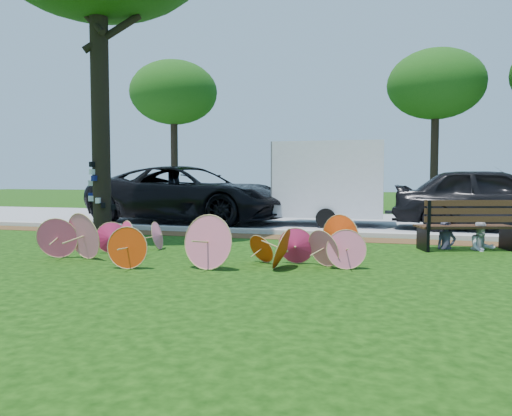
# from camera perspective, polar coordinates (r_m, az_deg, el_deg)

# --- Properties ---
(ground) EXTENTS (90.00, 90.00, 0.00)m
(ground) POSITION_cam_1_polar(r_m,az_deg,el_deg) (8.64, -6.90, -6.70)
(ground) COLOR black
(ground) RESTS_ON ground
(mulch_strip) EXTENTS (90.00, 1.00, 0.01)m
(mulch_strip) POSITION_cam_1_polar(r_m,az_deg,el_deg) (12.86, 0.93, -3.28)
(mulch_strip) COLOR #472D16
(mulch_strip) RESTS_ON ground
(curb) EXTENTS (90.00, 0.30, 0.12)m
(curb) POSITION_cam_1_polar(r_m,az_deg,el_deg) (13.53, 1.70, -2.71)
(curb) COLOR #B7B5AD
(curb) RESTS_ON ground
(street) EXTENTS (90.00, 8.00, 0.01)m
(street) POSITION_cam_1_polar(r_m,az_deg,el_deg) (17.57, 5.05, -1.46)
(street) COLOR gray
(street) RESTS_ON ground
(parasol_pile) EXTENTS (6.12, 2.55, 0.94)m
(parasol_pile) POSITION_cam_1_polar(r_m,az_deg,el_deg) (9.07, -6.65, -3.77)
(parasol_pile) COLOR #BE1F50
(parasol_pile) RESTS_ON ground
(black_van) EXTENTS (7.17, 3.94, 1.90)m
(black_van) POSITION_cam_1_polar(r_m,az_deg,el_deg) (16.98, -7.65, 1.55)
(black_van) COLOR black
(black_van) RESTS_ON ground
(dark_pickup) EXTENTS (5.51, 2.53, 1.83)m
(dark_pickup) POSITION_cam_1_polar(r_m,az_deg,el_deg) (15.72, 25.27, 0.95)
(dark_pickup) COLOR black
(dark_pickup) RESTS_ON ground
(cargo_trailer) EXTENTS (3.37, 2.19, 2.92)m
(cargo_trailer) POSITION_cam_1_polar(r_m,az_deg,el_deg) (16.07, 8.45, 3.25)
(cargo_trailer) COLOR silver
(cargo_trailer) RESTS_ON ground
(park_bench) EXTENTS (2.15, 1.34, 1.05)m
(park_bench) POSITION_cam_1_polar(r_m,az_deg,el_deg) (11.39, 22.73, -1.81)
(park_bench) COLOR black
(park_bench) RESTS_ON ground
(person_left) EXTENTS (0.52, 0.44, 1.20)m
(person_left) POSITION_cam_1_polar(r_m,az_deg,el_deg) (11.40, 20.96, -1.39)
(person_left) COLOR #3B3D50
(person_left) RESTS_ON ground
(person_right) EXTENTS (0.69, 0.61, 1.17)m
(person_right) POSITION_cam_1_polar(r_m,az_deg,el_deg) (11.48, 24.44, -1.51)
(person_right) COLOR #BABCC4
(person_right) RESTS_ON ground
(bg_trees) EXTENTS (21.96, 5.85, 7.40)m
(bg_trees) POSITION_cam_1_polar(r_m,az_deg,el_deg) (24.08, 13.82, 13.57)
(bg_trees) COLOR black
(bg_trees) RESTS_ON ground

